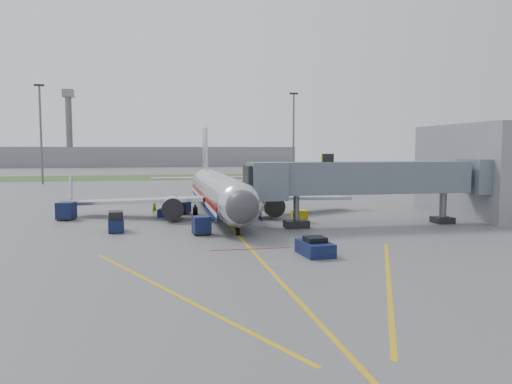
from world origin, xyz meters
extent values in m
plane|color=#565659|center=(0.00, 0.00, 0.00)|extent=(400.00, 400.00, 0.00)
cube|color=#2D4C1E|center=(0.00, 90.00, 0.01)|extent=(300.00, 25.00, 0.01)
cube|color=gold|center=(0.00, -2.00, 0.00)|extent=(0.25, 50.00, 0.01)
cube|color=maroon|center=(0.00, -4.00, 0.00)|extent=(6.00, 0.25, 0.01)
cube|color=gold|center=(-6.00, -14.00, 0.00)|extent=(9.52, 20.04, 0.01)
cube|color=gold|center=(6.00, -14.00, 0.00)|extent=(9.52, 20.04, 0.01)
cylinder|color=silver|center=(0.00, 15.00, 2.70)|extent=(3.80, 28.00, 3.80)
sphere|color=silver|center=(0.00, 1.00, 2.70)|extent=(3.80, 3.80, 3.80)
sphere|color=#38383D|center=(0.00, -0.30, 2.70)|extent=(2.74, 2.74, 2.74)
cube|color=black|center=(0.00, 0.60, 3.25)|extent=(2.20, 1.20, 0.55)
cone|color=silver|center=(0.00, 31.50, 2.70)|extent=(3.80, 5.00, 3.80)
cube|color=#B7BAC1|center=(0.00, 31.00, 6.70)|extent=(0.35, 4.20, 7.00)
cube|color=#B7BAC1|center=(-8.50, 15.00, 1.80)|extent=(15.10, 8.59, 1.13)
cube|color=#B7BAC1|center=(8.50, 15.00, 1.80)|extent=(15.10, 8.59, 1.13)
cylinder|color=silver|center=(-5.20, 12.00, 1.35)|extent=(2.10, 3.60, 2.10)
cylinder|color=silver|center=(5.20, 12.00, 1.35)|extent=(2.10, 3.60, 2.10)
cube|color=maroon|center=(1.92, 15.00, 2.35)|extent=(0.05, 28.00, 0.45)
cube|color=navy|center=(1.92, 15.00, 1.45)|extent=(0.05, 28.00, 0.35)
cylinder|color=black|center=(0.00, 2.00, 0.30)|extent=(0.28, 0.70, 0.70)
cylinder|color=black|center=(-2.60, 15.50, 0.45)|extent=(0.50, 1.00, 1.00)
cylinder|color=black|center=(2.60, 15.50, 0.45)|extent=(0.50, 1.00, 1.00)
cube|color=slate|center=(13.00, 5.00, 4.60)|extent=(20.00, 3.00, 3.00)
cube|color=slate|center=(3.20, 5.00, 4.40)|extent=(3.20, 3.60, 3.40)
cube|color=black|center=(2.00, 5.00, 4.40)|extent=(1.60, 3.00, 2.80)
cube|color=#C5B20B|center=(9.00, 5.00, 6.40)|extent=(1.20, 0.15, 1.00)
cylinder|color=#595B60|center=(6.00, 5.00, 1.55)|extent=(0.56, 0.56, 3.10)
cube|color=black|center=(6.00, 5.00, 0.35)|extent=(2.20, 1.60, 0.70)
cylinder|color=#595B60|center=(21.00, 5.00, 1.55)|extent=(0.70, 0.70, 3.10)
cube|color=black|center=(21.00, 5.00, 0.30)|extent=(1.80, 1.80, 0.60)
cube|color=slate|center=(25.00, 5.00, 4.60)|extent=(3.00, 4.00, 3.40)
cube|color=slate|center=(30.00, 10.00, 5.00)|extent=(10.00, 16.00, 10.00)
cylinder|color=#595B60|center=(-30.00, 70.00, 10.00)|extent=(0.44, 0.44, 20.00)
cube|color=black|center=(-30.00, 70.00, 20.20)|extent=(2.00, 0.40, 0.40)
cylinder|color=#595B60|center=(25.00, 75.00, 10.00)|extent=(0.44, 0.44, 20.00)
cube|color=black|center=(25.00, 75.00, 20.20)|extent=(2.00, 0.40, 0.40)
cube|color=slate|center=(-10.00, 170.00, 4.00)|extent=(120.00, 14.00, 8.00)
cylinder|color=#595B60|center=(-40.00, 165.00, 14.00)|extent=(2.40, 2.40, 28.00)
cube|color=slate|center=(-40.00, 165.00, 28.50)|extent=(4.00, 4.00, 3.00)
cube|color=#0C1035|center=(4.00, -6.84, 0.47)|extent=(2.13, 3.21, 0.94)
cube|color=black|center=(4.00, -6.84, 1.06)|extent=(1.47, 1.47, 0.43)
cylinder|color=black|center=(3.33, -8.01, 0.34)|extent=(0.25, 0.69, 0.68)
cylinder|color=black|center=(4.86, -7.88, 0.34)|extent=(0.25, 0.69, 0.68)
cylinder|color=black|center=(3.14, -5.81, 0.34)|extent=(0.25, 0.69, 0.68)
cylinder|color=black|center=(4.67, -5.68, 0.34)|extent=(0.25, 0.69, 0.68)
cube|color=#0C1035|center=(-10.32, 5.99, 0.57)|extent=(1.57, 2.68, 1.03)
cube|color=black|center=(-10.32, 5.99, 1.44)|extent=(1.38, 1.75, 0.72)
cylinder|color=black|center=(-10.75, 5.02, 0.26)|extent=(0.27, 0.53, 0.51)
cylinder|color=black|center=(-9.72, 5.12, 0.26)|extent=(0.27, 0.53, 0.51)
cylinder|color=black|center=(-10.92, 6.86, 0.26)|extent=(0.27, 0.53, 0.51)
cylinder|color=black|center=(-9.90, 6.96, 0.26)|extent=(0.27, 0.53, 0.51)
cube|color=#0C1035|center=(-15.94, 14.44, 1.01)|extent=(2.00, 2.00, 1.65)
cube|color=black|center=(-15.94, 14.44, 0.19)|extent=(2.06, 2.06, 0.13)
cylinder|color=black|center=(-16.71, 13.98, 0.15)|extent=(0.30, 0.35, 0.30)
cylinder|color=black|center=(-15.48, 13.66, 0.15)|extent=(0.30, 0.35, 0.30)
cylinder|color=black|center=(-16.40, 15.21, 0.15)|extent=(0.30, 0.35, 0.30)
cylinder|color=black|center=(-15.16, 14.90, 0.15)|extent=(0.30, 0.35, 0.30)
cube|color=#0C1035|center=(-3.00, 2.92, 0.87)|extent=(1.61, 1.61, 1.42)
cube|color=black|center=(-3.00, 2.92, 0.17)|extent=(1.67, 1.67, 0.11)
cylinder|color=black|center=(-3.46, 2.29, 0.13)|extent=(0.24, 0.28, 0.26)
cylinder|color=black|center=(-2.37, 2.46, 0.13)|extent=(0.24, 0.28, 0.26)
cylinder|color=black|center=(-3.63, 3.38, 0.13)|extent=(0.24, 0.28, 0.26)
cylinder|color=black|center=(-2.54, 3.54, 0.13)|extent=(0.24, 0.28, 0.26)
cube|color=#0C1035|center=(-3.98, 17.12, 1.00)|extent=(2.17, 2.17, 1.64)
cube|color=black|center=(-3.98, 17.12, 0.19)|extent=(2.24, 2.24, 0.13)
cylinder|color=black|center=(-4.82, 16.80, 0.15)|extent=(0.33, 0.37, 0.30)
cylinder|color=black|center=(-3.66, 16.28, 0.15)|extent=(0.33, 0.37, 0.30)
cylinder|color=black|center=(-4.29, 17.96, 0.15)|extent=(0.33, 0.37, 0.30)
cylinder|color=black|center=(-3.14, 17.43, 0.15)|extent=(0.33, 0.37, 0.30)
cube|color=#0C1035|center=(-5.60, 16.00, 0.42)|extent=(2.31, 3.59, 0.84)
cube|color=black|center=(-5.45, 16.44, 1.30)|extent=(2.00, 3.82, 1.31)
cylinder|color=black|center=(-6.43, 15.00, 0.26)|extent=(0.36, 0.56, 0.52)
cylinder|color=black|center=(-5.55, 14.70, 0.26)|extent=(0.36, 0.56, 0.52)
cylinder|color=black|center=(-5.65, 17.30, 0.26)|extent=(0.36, 0.56, 0.52)
cylinder|color=black|center=(-4.77, 17.00, 0.26)|extent=(0.36, 0.56, 0.52)
cube|color=#C5B20B|center=(7.20, 8.00, 0.62)|extent=(1.65, 1.20, 1.23)
cylinder|color=black|center=(6.69, 8.06, 0.15)|extent=(0.24, 0.33, 0.31)
cylinder|color=black|center=(7.71, 7.94, 0.15)|extent=(0.24, 0.33, 0.31)
imported|color=#B8E81B|center=(-7.02, 16.86, 0.94)|extent=(0.77, 0.82, 1.89)
camera|label=1|loc=(-6.58, -39.40, 7.36)|focal=35.00mm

